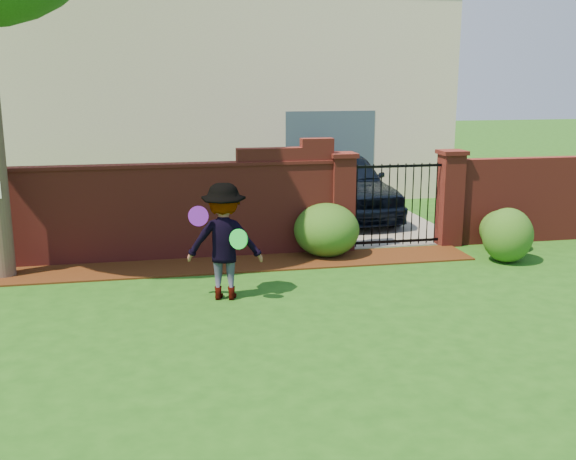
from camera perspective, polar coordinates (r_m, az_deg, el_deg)
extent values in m
cube|color=#1D5114|center=(8.84, -3.51, -8.92)|extent=(80.00, 80.00, 0.01)
cube|color=#371A0A|center=(11.93, -10.29, -3.19)|extent=(11.10, 1.08, 0.03)
cube|color=maroon|center=(12.42, -16.06, 1.11)|extent=(8.70, 0.25, 1.70)
cube|color=maroon|center=(12.45, -0.25, 6.31)|extent=(1.80, 0.25, 0.30)
cube|color=maroon|center=(12.56, 2.46, 7.41)|extent=(0.60, 0.25, 0.16)
cube|color=maroon|center=(12.28, -16.31, 5.13)|extent=(8.70, 0.31, 0.06)
cube|color=maroon|center=(14.58, 20.67, 2.47)|extent=(4.00, 0.25, 1.70)
cube|color=maroon|center=(12.85, 4.58, 2.19)|extent=(0.42, 0.42, 1.80)
cube|color=maroon|center=(12.71, 4.65, 6.35)|extent=(0.50, 0.50, 0.08)
cube|color=maroon|center=(13.62, 13.52, 2.47)|extent=(0.42, 0.42, 1.80)
cube|color=maroon|center=(13.49, 13.73, 6.40)|extent=(0.50, 0.50, 0.08)
cylinder|color=black|center=(12.94, 5.81, 2.01)|extent=(0.02, 0.02, 1.60)
cylinder|color=black|center=(12.99, 6.49, 2.04)|extent=(0.02, 0.02, 1.60)
cylinder|color=black|center=(13.04, 7.17, 2.06)|extent=(0.02, 0.02, 1.60)
cylinder|color=black|center=(13.09, 7.84, 2.08)|extent=(0.02, 0.02, 1.60)
cylinder|color=black|center=(13.15, 8.51, 2.11)|extent=(0.02, 0.02, 1.60)
cylinder|color=black|center=(13.20, 9.17, 2.13)|extent=(0.02, 0.02, 1.60)
cylinder|color=black|center=(13.26, 9.83, 2.15)|extent=(0.02, 0.02, 1.60)
cylinder|color=black|center=(13.32, 10.48, 2.17)|extent=(0.02, 0.02, 1.60)
cylinder|color=black|center=(13.38, 11.12, 2.19)|extent=(0.02, 0.02, 1.60)
cylinder|color=black|center=(13.44, 11.76, 2.21)|extent=(0.02, 0.02, 1.60)
cylinder|color=black|center=(13.51, 12.39, 2.23)|extent=(0.02, 0.02, 1.60)
cube|color=black|center=(13.36, 9.06, -0.95)|extent=(1.78, 0.03, 0.05)
cube|color=black|center=(13.09, 9.29, 5.36)|extent=(1.78, 0.03, 0.05)
cube|color=gray|center=(17.10, 4.40, 1.81)|extent=(3.20, 8.00, 0.01)
cube|color=beige|center=(20.25, -5.60, 12.03)|extent=(12.00, 6.00, 6.00)
cube|color=#384C5B|center=(17.91, 3.55, 6.20)|extent=(2.40, 0.12, 2.40)
imported|color=black|center=(15.91, 4.72, 3.85)|extent=(2.16, 4.75, 1.58)
ellipsoid|color=#1C5218|center=(12.48, 3.28, 0.00)|extent=(1.22, 1.22, 1.00)
ellipsoid|color=#1C5218|center=(12.70, 18.09, -0.42)|extent=(0.90, 0.90, 0.99)
ellipsoid|color=#1C5218|center=(13.60, 17.70, 0.00)|extent=(0.87, 0.87, 0.77)
imported|color=gray|center=(10.03, -5.46, -1.01)|extent=(1.25, 0.89, 1.76)
cylinder|color=purple|center=(9.73, -7.60, 1.17)|extent=(0.30, 0.13, 0.29)
cylinder|color=green|center=(9.75, -4.20, -0.77)|extent=(0.28, 0.24, 0.30)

